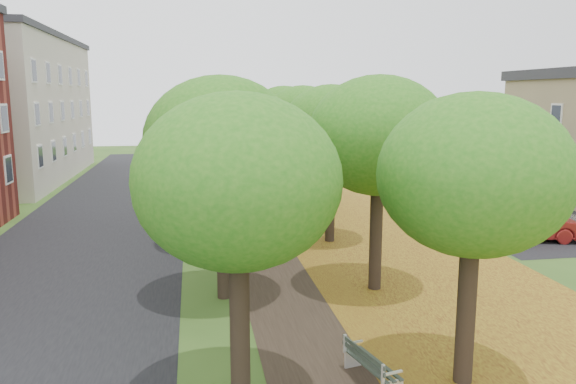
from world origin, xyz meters
name	(u,v)px	position (x,y,z in m)	size (l,w,h in m)	color
street_asphalt	(94,234)	(-7.50, 15.00, 0.00)	(8.00, 70.00, 0.01)	black
footpath	(260,227)	(0.00, 15.00, 0.00)	(3.20, 70.00, 0.01)	black
leaf_verge	(363,223)	(5.00, 15.00, 0.01)	(7.50, 70.00, 0.01)	olive
parking_lot	(513,213)	(13.50, 16.00, 0.00)	(9.00, 16.00, 0.01)	black
tree_row_west	(211,128)	(-2.20, 15.00, 4.66)	(4.19, 34.19, 6.47)	black
tree_row_east	(315,127)	(2.60, 15.00, 4.66)	(4.19, 34.19, 6.47)	black
bench	(370,365)	(0.60, 0.27, 0.42)	(0.89, 1.76, 0.80)	#2D382E
car_silver	(540,218)	(12.12, 11.62, 0.72)	(1.70, 4.22, 1.44)	#AEADB2
car_red	(528,223)	(11.00, 10.78, 0.72)	(1.52, 4.35, 1.43)	maroon
car_grey	(486,206)	(11.00, 14.35, 0.75)	(2.10, 5.15, 1.50)	#35343A
car_white	(441,191)	(11.09, 19.56, 0.65)	(2.15, 4.66, 1.30)	silver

